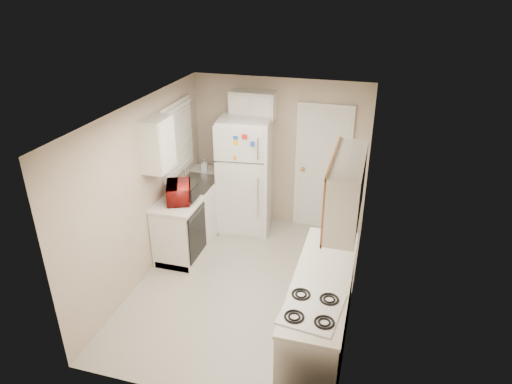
# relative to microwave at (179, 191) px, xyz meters

# --- Properties ---
(floor) EXTENTS (3.80, 3.80, 0.00)m
(floor) POSITION_rel_microwave_xyz_m (1.11, -0.43, -1.05)
(floor) COLOR beige
(floor) RESTS_ON ground
(ceiling) EXTENTS (3.80, 3.80, 0.00)m
(ceiling) POSITION_rel_microwave_xyz_m (1.11, -0.43, 1.35)
(ceiling) COLOR white
(ceiling) RESTS_ON floor
(wall_left) EXTENTS (3.80, 3.80, 0.00)m
(wall_left) POSITION_rel_microwave_xyz_m (-0.29, -0.43, 0.15)
(wall_left) COLOR #BAA892
(wall_left) RESTS_ON floor
(wall_right) EXTENTS (3.80, 3.80, 0.00)m
(wall_right) POSITION_rel_microwave_xyz_m (2.51, -0.43, 0.15)
(wall_right) COLOR #BAA892
(wall_right) RESTS_ON floor
(wall_back) EXTENTS (2.80, 2.80, 0.00)m
(wall_back) POSITION_rel_microwave_xyz_m (1.11, 1.47, 0.15)
(wall_back) COLOR #BAA892
(wall_back) RESTS_ON floor
(wall_front) EXTENTS (2.80, 2.80, 0.00)m
(wall_front) POSITION_rel_microwave_xyz_m (1.11, -2.33, 0.15)
(wall_front) COLOR #BAA892
(wall_front) RESTS_ON floor
(left_counter) EXTENTS (0.60, 1.80, 0.90)m
(left_counter) POSITION_rel_microwave_xyz_m (0.01, 0.47, -0.60)
(left_counter) COLOR silver
(left_counter) RESTS_ON floor
(dishwasher) EXTENTS (0.03, 0.58, 0.72)m
(dishwasher) POSITION_rel_microwave_xyz_m (0.30, -0.13, -0.56)
(dishwasher) COLOR black
(dishwasher) RESTS_ON floor
(sink) EXTENTS (0.54, 0.74, 0.16)m
(sink) POSITION_rel_microwave_xyz_m (0.01, 0.62, -0.19)
(sink) COLOR gray
(sink) RESTS_ON left_counter
(microwave) EXTENTS (0.54, 0.42, 0.32)m
(microwave) POSITION_rel_microwave_xyz_m (0.00, 0.00, 0.00)
(microwave) COLOR maroon
(microwave) RESTS_ON left_counter
(soap_bottle) EXTENTS (0.12, 0.12, 0.22)m
(soap_bottle) POSITION_rel_microwave_xyz_m (-0.04, 1.08, -0.05)
(soap_bottle) COLOR beige
(soap_bottle) RESTS_ON left_counter
(window_blinds) EXTENTS (0.10, 0.98, 1.08)m
(window_blinds) POSITION_rel_microwave_xyz_m (-0.25, 0.62, 0.55)
(window_blinds) COLOR silver
(window_blinds) RESTS_ON wall_left
(upper_cabinet_left) EXTENTS (0.30, 0.45, 0.70)m
(upper_cabinet_left) POSITION_rel_microwave_xyz_m (-0.14, -0.21, 0.75)
(upper_cabinet_left) COLOR silver
(upper_cabinet_left) RESTS_ON wall_left
(refrigerator) EXTENTS (0.85, 0.83, 1.87)m
(refrigerator) POSITION_rel_microwave_xyz_m (0.66, 1.07, -0.12)
(refrigerator) COLOR silver
(refrigerator) RESTS_ON floor
(cabinet_over_fridge) EXTENTS (0.70, 0.30, 0.40)m
(cabinet_over_fridge) POSITION_rel_microwave_xyz_m (0.71, 1.32, 0.95)
(cabinet_over_fridge) COLOR silver
(cabinet_over_fridge) RESTS_ON wall_back
(interior_door) EXTENTS (0.86, 0.06, 2.08)m
(interior_door) POSITION_rel_microwave_xyz_m (1.81, 1.43, -0.03)
(interior_door) COLOR silver
(interior_door) RESTS_ON floor
(right_counter) EXTENTS (0.60, 2.00, 0.90)m
(right_counter) POSITION_rel_microwave_xyz_m (2.21, -1.23, -0.60)
(right_counter) COLOR silver
(right_counter) RESTS_ON floor
(stove) EXTENTS (0.60, 0.71, 0.79)m
(stove) POSITION_rel_microwave_xyz_m (2.18, -1.78, -0.65)
(stove) COLOR silver
(stove) RESTS_ON floor
(upper_cabinet_right) EXTENTS (0.30, 1.20, 0.70)m
(upper_cabinet_right) POSITION_rel_microwave_xyz_m (2.36, -0.93, 0.75)
(upper_cabinet_right) COLOR silver
(upper_cabinet_right) RESTS_ON wall_right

